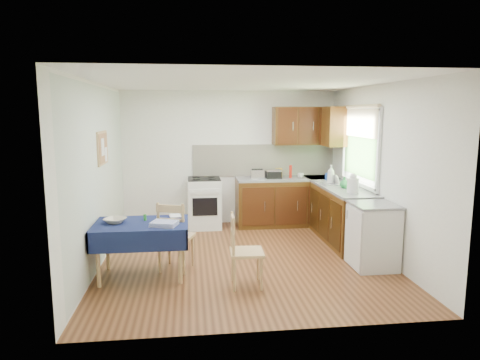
{
  "coord_description": "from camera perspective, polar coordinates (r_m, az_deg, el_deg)",
  "views": [
    {
      "loc": [
        -0.75,
        -5.9,
        2.09
      ],
      "look_at": [
        -0.03,
        0.18,
        1.13
      ],
      "focal_mm": 32.0,
      "sensor_mm": 36.0,
      "label": 1
    }
  ],
  "objects": [
    {
      "name": "book",
      "position": [
        5.82,
        -9.37,
        -4.8
      ],
      "size": [
        0.18,
        0.23,
        0.02
      ],
      "primitive_type": "imported",
      "rotation": [
        0.0,
        0.0,
        0.18
      ],
      "color": "white",
      "rests_on": "dining_table"
    },
    {
      "name": "splashback",
      "position": [
        8.15,
        3.2,
        2.66
      ],
      "size": [
        2.7,
        0.02,
        0.6
      ],
      "primitive_type": "cube",
      "color": "white",
      "rests_on": "wall_back"
    },
    {
      "name": "spice_jar",
      "position": [
        5.69,
        -12.55,
        -4.89
      ],
      "size": [
        0.04,
        0.04,
        0.08
      ],
      "primitive_type": "cylinder",
      "color": "#268B30",
      "rests_on": "dining_table"
    },
    {
      "name": "window",
      "position": [
        7.15,
        15.72,
        5.09
      ],
      "size": [
        0.04,
        1.48,
        1.26
      ],
      "color": "#315824",
      "rests_on": "wall_right"
    },
    {
      "name": "soap_bottle_c",
      "position": [
        7.0,
        13.74,
        -0.33
      ],
      "size": [
        0.19,
        0.19,
        0.19
      ],
      "primitive_type": "imported",
      "rotation": [
        0.0,
        0.0,
        3.53
      ],
      "color": "#227E3D",
      "rests_on": "worktop_right"
    },
    {
      "name": "chair_far",
      "position": [
        5.76,
        -8.71,
        -7.17
      ],
      "size": [
        0.53,
        0.53,
        0.95
      ],
      "rotation": [
        0.0,
        0.0,
        2.8
      ],
      "color": "tan",
      "rests_on": "ground"
    },
    {
      "name": "worktop_back",
      "position": [
        8.0,
        6.36,
        0.19
      ],
      "size": [
        1.9,
        0.6,
        0.04
      ],
      "primitive_type": "cube",
      "color": "slate",
      "rests_on": "base_cabinets"
    },
    {
      "name": "wall_left",
      "position": [
        6.09,
        -18.51,
        0.55
      ],
      "size": [
        0.02,
        4.2,
        2.5
      ],
      "primitive_type": "cube",
      "color": "silver",
      "rests_on": "ground"
    },
    {
      "name": "upper_cabinets",
      "position": [
        8.03,
        9.8,
        7.1
      ],
      "size": [
        1.2,
        0.85,
        0.7
      ],
      "color": "#331E08",
      "rests_on": "wall_back"
    },
    {
      "name": "cup",
      "position": [
        7.98,
        8.1,
        0.6
      ],
      "size": [
        0.15,
        0.15,
        0.09
      ],
      "primitive_type": "imported",
      "rotation": [
        0.0,
        0.0,
        -0.34
      ],
      "color": "silver",
      "rests_on": "worktop_back"
    },
    {
      "name": "plate_bowl",
      "position": [
        5.65,
        -16.31,
        -5.21
      ],
      "size": [
        0.34,
        0.34,
        0.06
      ],
      "primitive_type": "imported",
      "rotation": [
        0.0,
        0.0,
        -0.4
      ],
      "color": "beige",
      "rests_on": "dining_table"
    },
    {
      "name": "base_cabinets",
      "position": [
        7.64,
        9.46,
        -3.72
      ],
      "size": [
        1.9,
        2.3,
        0.86
      ],
      "color": "#331E08",
      "rests_on": "ground"
    },
    {
      "name": "stove",
      "position": [
        7.87,
        -4.77,
        -3.04
      ],
      "size": [
        0.6,
        0.61,
        0.92
      ],
      "color": "silver",
      "rests_on": "ground"
    },
    {
      "name": "corkboard",
      "position": [
        6.34,
        -17.86,
        4.07
      ],
      "size": [
        0.04,
        0.62,
        0.47
      ],
      "color": "tan",
      "rests_on": "wall_left"
    },
    {
      "name": "toaster",
      "position": [
        7.79,
        2.3,
        0.78
      ],
      "size": [
        0.24,
        0.15,
        0.19
      ],
      "rotation": [
        0.0,
        0.0,
        -0.22
      ],
      "color": "silver",
      "rests_on": "worktop_back"
    },
    {
      "name": "ceiling",
      "position": [
        5.96,
        0.53,
        12.89
      ],
      "size": [
        4.0,
        4.2,
        0.02
      ],
      "primitive_type": "cube",
      "color": "white",
      "rests_on": "wall_back"
    },
    {
      "name": "kettle",
      "position": [
        6.64,
        14.83,
        -0.53
      ],
      "size": [
        0.17,
        0.17,
        0.29
      ],
      "color": "silver",
      "rests_on": "worktop_right"
    },
    {
      "name": "dining_table",
      "position": [
        5.61,
        -13.01,
        -6.62
      ],
      "size": [
        1.18,
        0.8,
        0.71
      ],
      "rotation": [
        0.0,
        0.0,
        -0.35
      ],
      "color": "#0E1639",
      "rests_on": "ground"
    },
    {
      "name": "worktop_right",
      "position": [
        7.1,
        13.58,
        -1.12
      ],
      "size": [
        0.6,
        1.7,
        0.04
      ],
      "primitive_type": "cube",
      "color": "slate",
      "rests_on": "base_cabinets"
    },
    {
      "name": "wall_back",
      "position": [
        8.08,
        -1.37,
        2.97
      ],
      "size": [
        4.0,
        0.02,
        2.5
      ],
      "primitive_type": "cube",
      "color": "white",
      "rests_on": "ground"
    },
    {
      "name": "worktop_corner",
      "position": [
        8.17,
        10.8,
        0.27
      ],
      "size": [
        0.6,
        0.6,
        0.04
      ],
      "primitive_type": "cube",
      "color": "slate",
      "rests_on": "base_cabinets"
    },
    {
      "name": "wall_front",
      "position": [
        3.96,
        4.35,
        -3.31
      ],
      "size": [
        4.0,
        0.02,
        2.5
      ],
      "primitive_type": "cube",
      "color": "white",
      "rests_on": "ground"
    },
    {
      "name": "fridge",
      "position": [
        6.11,
        17.33,
        -7.12
      ],
      "size": [
        0.58,
        0.6,
        0.89
      ],
      "color": "silver",
      "rests_on": "ground"
    },
    {
      "name": "sandwich_press",
      "position": [
        7.9,
        4.47,
        0.82
      ],
      "size": [
        0.27,
        0.24,
        0.16
      ],
      "rotation": [
        0.0,
        0.0,
        -0.36
      ],
      "color": "black",
      "rests_on": "worktop_back"
    },
    {
      "name": "soap_bottle_a",
      "position": [
        7.36,
        12.03,
        0.72
      ],
      "size": [
        0.16,
        0.17,
        0.33
      ],
      "primitive_type": "imported",
      "rotation": [
        0.0,
        0.0,
        0.4
      ],
      "color": "silver",
      "rests_on": "worktop_right"
    },
    {
      "name": "chair_near",
      "position": [
        5.22,
        0.4,
        -9.12
      ],
      "size": [
        0.41,
        0.41,
        0.89
      ],
      "rotation": [
        0.0,
        0.0,
        1.53
      ],
      "color": "tan",
      "rests_on": "ground"
    },
    {
      "name": "dish_rack",
      "position": [
        7.34,
        12.51,
        -0.43
      ],
      "size": [
        0.38,
        0.29,
        0.18
      ],
      "rotation": [
        0.0,
        0.0,
        -0.41
      ],
      "color": "gray",
      "rests_on": "worktop_right"
    },
    {
      "name": "floor",
      "position": [
        6.3,
        0.5,
        -10.42
      ],
      "size": [
        4.2,
        4.2,
        0.0
      ],
      "primitive_type": "plane",
      "color": "#4F2A15",
      "rests_on": "ground"
    },
    {
      "name": "wall_right",
      "position": [
        6.56,
        18.11,
        1.15
      ],
      "size": [
        0.02,
        4.2,
        2.5
      ],
      "primitive_type": "cube",
      "color": "white",
      "rests_on": "ground"
    },
    {
      "name": "sauce_bottle",
      "position": [
        7.95,
        6.76,
        1.12
      ],
      "size": [
        0.05,
        0.05,
        0.24
      ],
      "primitive_type": "cylinder",
      "color": "red",
      "rests_on": "worktop_back"
    },
    {
      "name": "yellow_packet",
      "position": [
        8.08,
        5.18,
        1.01
      ],
      "size": [
        0.12,
        0.08,
        0.16
      ],
      "primitive_type": "cube",
      "rotation": [
        0.0,
        0.0,
        -0.01
      ],
      "color": "gold",
      "rests_on": "worktop_back"
    },
    {
      "name": "soap_bottle_b",
      "position": [
        7.78,
        11.7,
        0.66
      ],
      "size": [
        0.11,
        0.11,
        0.19
      ],
      "primitive_type": "imported",
      "rotation": [
        0.0,
        0.0,
        1.85
      ],
      "color": "#1D46AA",
      "rests_on": "worktop_right"
    },
    {
      "name": "tea_towel",
      "position": [
        5.38,
        -10.06,
        -5.74
      ],
      "size": [
        0.36,
        0.32,
        0.05
      ],
      "primitive_type": "cube",
      "rotation": [
        0.0,
        0.0,
        -0.31
      ],
      "color": "#283893",
      "rests_on": "dining_table"
    }
  ]
}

